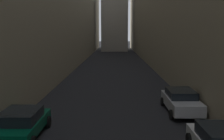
% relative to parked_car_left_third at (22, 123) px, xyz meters
% --- Properties ---
extents(ground_plane, '(264.00, 264.00, 0.00)m').
position_rel_parked_car_left_third_xyz_m(ground_plane, '(4.40, 28.31, -0.74)').
color(ground_plane, black).
extents(building_block_right, '(10.85, 108.00, 19.45)m').
position_rel_parked_car_left_third_xyz_m(building_block_right, '(15.33, 30.31, 8.99)').
color(building_block_right, gray).
rests_on(building_block_right, ground).
extents(parked_car_left_third, '(2.07, 4.20, 1.39)m').
position_rel_parked_car_left_third_xyz_m(parked_car_left_third, '(0.00, 0.00, 0.00)').
color(parked_car_left_third, '#05472D').
rests_on(parked_car_left_third, ground).
extents(parked_car_right_far, '(2.03, 4.48, 1.45)m').
position_rel_parked_car_left_third_xyz_m(parked_car_right_far, '(8.80, 4.42, 0.03)').
color(parked_car_right_far, '#B7B7BC').
rests_on(parked_car_right_far, ground).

